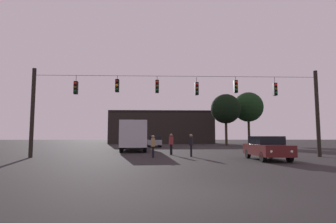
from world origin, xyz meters
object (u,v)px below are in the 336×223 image
at_px(car_near_right, 267,148).
at_px(tree_left_silhouette, 226,109).
at_px(car_far_left, 154,141).
at_px(pedestrian_crossing_center, 191,144).
at_px(tree_behind_building, 248,107).
at_px(pedestrian_crossing_left, 171,143).
at_px(pedestrian_crossing_right, 153,145).
at_px(city_bus, 134,133).

height_order(car_near_right, tree_left_silhouette, tree_left_silhouette).
height_order(car_near_right, car_far_left, same).
relative_size(pedestrian_crossing_center, tree_behind_building, 0.18).
bearing_deg(car_near_right, tree_behind_building, 72.93).
distance_m(pedestrian_crossing_left, tree_behind_building, 30.98).
xyz_separation_m(car_far_left, tree_behind_building, (17.13, 10.09, 6.06)).
distance_m(car_far_left, pedestrian_crossing_center, 18.31).
bearing_deg(tree_behind_building, pedestrian_crossing_left, -120.57).
distance_m(car_near_right, tree_behind_building, 33.09).
bearing_deg(tree_behind_building, tree_left_silhouette, -143.64).
relative_size(car_far_left, tree_left_silhouette, 0.52).
bearing_deg(pedestrian_crossing_right, car_far_left, 90.71).
xyz_separation_m(car_far_left, tree_left_silhouette, (11.97, 6.29, 5.33)).
xyz_separation_m(pedestrian_crossing_left, tree_left_silhouette, (10.31, 22.39, 5.14)).
xyz_separation_m(pedestrian_crossing_center, tree_behind_building, (14.06, 28.14, 5.91)).
distance_m(tree_left_silhouette, tree_behind_building, 6.45).
xyz_separation_m(car_near_right, pedestrian_crossing_left, (-5.92, 4.91, 0.19)).
bearing_deg(car_near_right, city_bus, 128.11).
height_order(pedestrian_crossing_left, pedestrian_crossing_right, pedestrian_crossing_left).
xyz_separation_m(city_bus, car_near_right, (9.69, -12.35, -1.07)).
xyz_separation_m(car_far_left, pedestrian_crossing_right, (0.23, -18.83, 0.10)).
relative_size(pedestrian_crossing_center, pedestrian_crossing_right, 1.05).
xyz_separation_m(city_bus, tree_behind_building, (19.24, 18.75, 4.99)).
height_order(car_far_left, pedestrian_crossing_left, pedestrian_crossing_left).
height_order(city_bus, car_near_right, city_bus).
distance_m(city_bus, pedestrian_crossing_right, 10.49).
bearing_deg(pedestrian_crossing_center, tree_behind_building, 63.45).
height_order(city_bus, tree_left_silhouette, tree_left_silhouette).
distance_m(car_far_left, tree_behind_building, 20.79).
height_order(pedestrian_crossing_left, pedestrian_crossing_center, pedestrian_crossing_left).
bearing_deg(pedestrian_crossing_left, car_near_right, -39.65).
relative_size(car_near_right, pedestrian_crossing_center, 2.60).
bearing_deg(pedestrian_crossing_right, pedestrian_crossing_left, 62.40).
relative_size(car_near_right, tree_left_silhouette, 0.51).
bearing_deg(tree_behind_building, pedestrian_crossing_center, -116.55).
bearing_deg(car_far_left, city_bus, -103.66).
height_order(city_bus, pedestrian_crossing_left, city_bus).
relative_size(car_near_right, tree_behind_building, 0.45).
xyz_separation_m(city_bus, car_far_left, (2.10, 8.66, -1.07)).
bearing_deg(pedestrian_crossing_center, pedestrian_crossing_right, -164.60).
bearing_deg(tree_left_silhouette, pedestrian_crossing_right, -115.04).
relative_size(pedestrian_crossing_center, tree_left_silhouette, 0.19).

